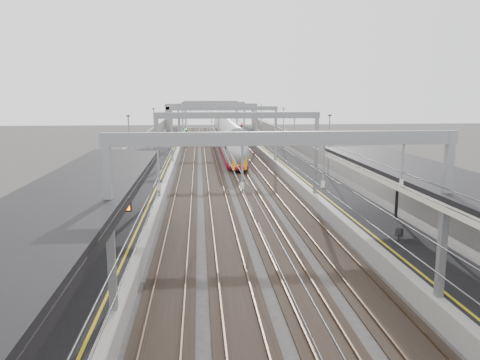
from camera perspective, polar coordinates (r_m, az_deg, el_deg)
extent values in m
plane|color=#383533|center=(17.38, 6.18, -20.51)|extent=(260.00, 260.00, 0.00)
cube|color=black|center=(60.42, -9.68, 2.16)|extent=(4.00, 120.00, 1.00)
cube|color=black|center=(61.22, 5.43, 2.36)|extent=(4.00, 120.00, 1.00)
cube|color=black|center=(60.30, -6.35, 1.78)|extent=(2.40, 140.00, 0.08)
cube|color=brown|center=(60.30, -7.03, 1.86)|extent=(0.07, 140.00, 0.14)
cube|color=brown|center=(60.27, -5.67, 1.88)|extent=(0.07, 140.00, 0.14)
cube|color=black|center=(60.30, -3.50, 1.83)|extent=(2.40, 140.00, 0.08)
cube|color=brown|center=(60.27, -4.18, 1.90)|extent=(0.07, 140.00, 0.14)
cube|color=brown|center=(60.31, -2.81, 1.92)|extent=(0.07, 140.00, 0.14)
cube|color=black|center=(60.45, -0.65, 1.87)|extent=(2.40, 140.00, 0.08)
cube|color=brown|center=(60.39, -1.33, 1.94)|extent=(0.07, 140.00, 0.14)
cube|color=brown|center=(60.49, 0.03, 1.96)|extent=(0.07, 140.00, 0.14)
cube|color=black|center=(60.75, 2.17, 1.90)|extent=(2.40, 140.00, 0.08)
cube|color=brown|center=(60.65, 1.50, 1.98)|extent=(0.07, 140.00, 0.14)
cube|color=brown|center=(60.83, 2.85, 1.99)|extent=(0.07, 140.00, 0.14)
cube|color=gray|center=(17.55, -15.59, -5.23)|extent=(0.28, 0.28, 6.60)
cube|color=gray|center=(19.61, 23.67, -4.11)|extent=(0.28, 0.28, 6.60)
cube|color=gray|center=(16.97, 5.36, 5.06)|extent=(13.00, 0.25, 0.50)
cube|color=gray|center=(37.06, -10.03, 3.02)|extent=(0.28, 0.28, 6.60)
cube|color=gray|center=(38.08, 9.24, 3.24)|extent=(0.28, 0.28, 6.60)
cube|color=gray|center=(36.78, -0.27, 7.89)|extent=(13.00, 0.25, 0.50)
cube|color=gray|center=(56.90, -8.32, 5.55)|extent=(0.28, 0.28, 6.60)
cube|color=gray|center=(57.57, 4.36, 5.69)|extent=(0.28, 0.28, 6.60)
cube|color=gray|center=(56.73, -1.96, 8.73)|extent=(13.00, 0.25, 0.50)
cube|color=gray|center=(76.83, -7.49, 6.77)|extent=(0.28, 0.28, 6.60)
cube|color=gray|center=(77.33, 1.95, 6.88)|extent=(0.28, 0.28, 6.60)
cube|color=gray|center=(76.70, -2.78, 9.12)|extent=(13.00, 0.25, 0.50)
cube|color=gray|center=(96.79, -7.00, 7.49)|extent=(0.28, 0.28, 6.60)
cube|color=gray|center=(97.19, 0.51, 7.58)|extent=(0.28, 0.28, 6.60)
cube|color=gray|center=(96.69, -3.25, 9.35)|extent=(13.00, 0.25, 0.50)
cube|color=gray|center=(114.76, -6.70, 7.92)|extent=(0.28, 0.28, 6.60)
cube|color=gray|center=(115.10, -0.36, 8.00)|extent=(0.28, 0.28, 6.60)
cube|color=gray|center=(114.68, -3.54, 9.49)|extent=(13.00, 0.25, 0.50)
cylinder|color=#262628|center=(64.73, -6.35, 7.22)|extent=(0.03, 140.00, 0.03)
cylinder|color=#262628|center=(64.73, -3.67, 7.26)|extent=(0.03, 140.00, 0.03)
cylinder|color=#262628|center=(64.87, -1.00, 7.29)|extent=(0.03, 140.00, 0.03)
cylinder|color=#262628|center=(65.15, 1.65, 7.30)|extent=(0.03, 140.00, 0.03)
cube|color=black|center=(18.69, -20.29, -1.97)|extent=(4.40, 30.00, 0.24)
cylinder|color=black|center=(18.85, -25.74, -8.95)|extent=(0.20, 0.20, 4.00)
cylinder|color=black|center=(29.97, -17.75, -1.53)|extent=(0.20, 0.20, 4.00)
cube|color=black|center=(19.45, -15.44, -2.96)|extent=(1.60, 0.15, 0.55)
cube|color=#FF5305|center=(19.37, -15.48, -3.01)|extent=(1.50, 0.02, 0.42)
cube|color=black|center=(21.14, 26.59, -1.07)|extent=(4.40, 30.00, 0.24)
cylinder|color=black|center=(31.88, 18.65, -0.90)|extent=(0.20, 0.20, 4.00)
cube|color=gray|center=(114.70, -3.54, 8.92)|extent=(22.00, 2.20, 1.40)
cube|color=gray|center=(115.01, -8.80, 7.28)|extent=(1.00, 2.20, 6.20)
cube|color=gray|center=(115.57, 1.73, 7.41)|extent=(1.00, 2.20, 6.20)
cube|color=gray|center=(60.62, -12.73, 3.13)|extent=(0.30, 120.00, 3.20)
cube|color=gray|center=(61.73, 8.37, 3.40)|extent=(0.30, 120.00, 3.20)
cube|color=maroon|center=(66.24, -1.05, 3.08)|extent=(2.58, 22.00, 0.77)
cube|color=gray|center=(66.04, -1.05, 4.65)|extent=(2.58, 22.00, 2.87)
cube|color=black|center=(58.67, -0.52, 1.84)|extent=(1.91, 2.30, 0.48)
cube|color=maroon|center=(88.46, -2.06, 4.89)|extent=(2.58, 22.00, 0.77)
cube|color=gray|center=(88.31, -2.06, 6.06)|extent=(2.58, 22.00, 2.87)
cube|color=black|center=(80.84, -1.77, 4.16)|extent=(1.91, 2.30, 0.48)
ellipsoid|color=gray|center=(54.98, -0.24, 3.21)|extent=(2.58, 4.97, 4.02)
cube|color=#FFAC0D|center=(53.06, -0.05, 2.01)|extent=(1.63, 0.12, 1.44)
cube|color=black|center=(53.30, -0.09, 3.61)|extent=(1.53, 0.56, 0.90)
cube|color=black|center=(27.60, 18.81, -6.01)|extent=(1.02, 1.62, 0.05)
cube|color=black|center=(27.55, 19.24, -5.63)|extent=(0.71, 1.47, 0.44)
cylinder|color=black|center=(27.06, 18.77, -6.80)|extent=(0.06, 0.06, 0.37)
cylinder|color=black|center=(28.26, 18.81, -6.09)|extent=(0.06, 0.06, 0.37)
cylinder|color=black|center=(80.53, -6.55, 4.95)|extent=(0.12, 0.12, 3.00)
cube|color=black|center=(80.40, -6.58, 6.09)|extent=(0.32, 0.22, 0.75)
sphere|color=#0CE526|center=(80.26, -6.58, 6.19)|extent=(0.16, 0.16, 0.16)
cylinder|color=black|center=(84.18, -0.75, 5.25)|extent=(0.12, 0.12, 3.00)
cube|color=black|center=(84.05, -0.75, 6.33)|extent=(0.32, 0.22, 0.75)
sphere|color=red|center=(83.91, -0.74, 6.43)|extent=(0.16, 0.16, 0.16)
cylinder|color=black|center=(93.28, 0.19, 5.74)|extent=(0.12, 0.12, 3.00)
cube|color=black|center=(93.17, 0.19, 6.72)|extent=(0.32, 0.22, 0.75)
sphere|color=red|center=(93.03, 0.20, 6.81)|extent=(0.16, 0.16, 0.16)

